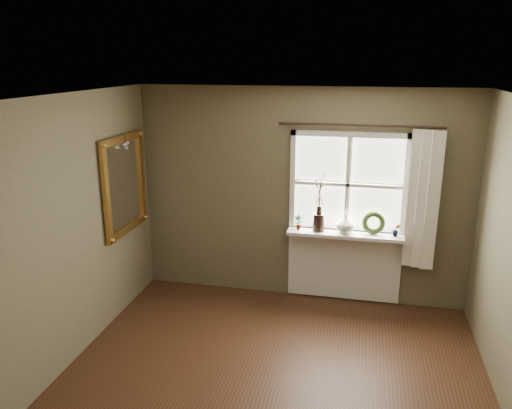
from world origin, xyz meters
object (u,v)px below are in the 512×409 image
object	(u,v)px
dark_jug	(319,222)
wreath	(373,225)
gilt_mirror	(125,184)
cream_vase	(345,224)

from	to	relation	value
dark_jug	wreath	size ratio (longest dim) A/B	0.78
wreath	gilt_mirror	bearing A→B (deg)	-173.78
dark_jug	gilt_mirror	size ratio (longest dim) A/B	0.19
wreath	gilt_mirror	world-z (taller)	gilt_mirror
gilt_mirror	wreath	bearing A→B (deg)	11.52
wreath	gilt_mirror	size ratio (longest dim) A/B	0.24
cream_vase	gilt_mirror	world-z (taller)	gilt_mirror
dark_jug	gilt_mirror	distance (m)	2.32
dark_jug	wreath	distance (m)	0.64
wreath	gilt_mirror	xyz separation A→B (m)	(-2.83, -0.58, 0.48)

